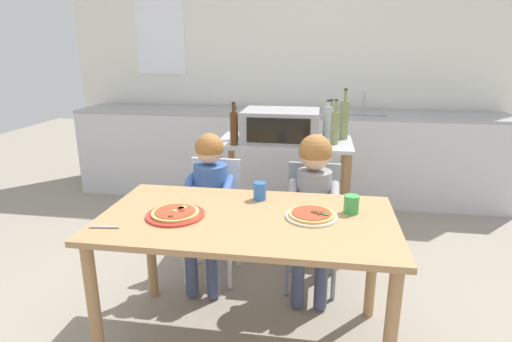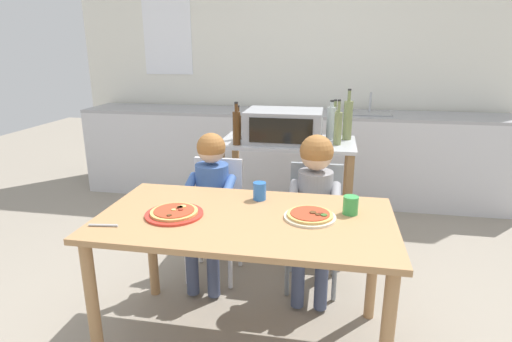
% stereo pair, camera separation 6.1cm
% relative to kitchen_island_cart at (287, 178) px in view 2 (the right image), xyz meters
% --- Properties ---
extents(ground_plane, '(10.96, 10.96, 0.00)m').
position_rel_kitchen_island_cart_xyz_m(ground_plane, '(-0.09, -0.06, -0.58)').
color(ground_plane, gray).
extents(back_wall_tiled, '(4.94, 0.13, 2.70)m').
position_rel_kitchen_island_cart_xyz_m(back_wall_tiled, '(-0.09, 1.65, 0.77)').
color(back_wall_tiled, white).
rests_on(back_wall_tiled, ground).
extents(kitchen_counter, '(4.45, 0.60, 1.11)m').
position_rel_kitchen_island_cart_xyz_m(kitchen_counter, '(-0.08, 1.24, -0.13)').
color(kitchen_counter, silver).
rests_on(kitchen_counter, ground).
extents(kitchen_island_cart, '(1.00, 0.55, 0.88)m').
position_rel_kitchen_island_cart_xyz_m(kitchen_island_cart, '(0.00, 0.00, 0.00)').
color(kitchen_island_cart, '#B7BABF').
rests_on(kitchen_island_cart, ground).
extents(toaster_oven, '(0.56, 0.41, 0.23)m').
position_rel_kitchen_island_cart_xyz_m(toaster_oven, '(-0.03, -0.02, 0.41)').
color(toaster_oven, '#999BA0').
rests_on(toaster_oven, kitchen_island_cart).
extents(bottle_dark_olive_oil, '(0.06, 0.06, 0.32)m').
position_rel_kitchen_island_cart_xyz_m(bottle_dark_olive_oil, '(0.36, -0.07, 0.42)').
color(bottle_dark_olive_oil, olive).
rests_on(bottle_dark_olive_oil, kitchen_island_cart).
extents(bottle_slim_sauce, '(0.07, 0.07, 0.30)m').
position_rel_kitchen_island_cart_xyz_m(bottle_slim_sauce, '(0.31, 0.11, 0.42)').
color(bottle_slim_sauce, '#ADB7B2').
rests_on(bottle_slim_sauce, kitchen_island_cart).
extents(bottle_squat_spirits, '(0.06, 0.06, 0.29)m').
position_rel_kitchen_island_cart_xyz_m(bottle_squat_spirits, '(0.34, 0.20, 0.41)').
color(bottle_squat_spirits, olive).
rests_on(bottle_squat_spirits, kitchen_island_cart).
extents(bottle_clear_vinegar, '(0.05, 0.05, 0.26)m').
position_rel_kitchen_island_cart_xyz_m(bottle_clear_vinegar, '(-0.38, -0.01, 0.40)').
color(bottle_clear_vinegar, '#4C2D14').
rests_on(bottle_clear_vinegar, kitchen_island_cart).
extents(bottle_brown_beer, '(0.06, 0.06, 0.31)m').
position_rel_kitchen_island_cart_xyz_m(bottle_brown_beer, '(-0.35, -0.20, 0.42)').
color(bottle_brown_beer, '#4C2D14').
rests_on(bottle_brown_beer, kitchen_island_cart).
extents(bottle_tall_green_wine, '(0.07, 0.07, 0.38)m').
position_rel_kitchen_island_cart_xyz_m(bottle_tall_green_wine, '(0.44, 0.13, 0.45)').
color(bottle_tall_green_wine, olive).
rests_on(bottle_tall_green_wine, kitchen_island_cart).
extents(dining_table, '(1.48, 0.80, 0.74)m').
position_rel_kitchen_island_cart_xyz_m(dining_table, '(-0.09, -1.15, 0.06)').
color(dining_table, '#AD7F51').
rests_on(dining_table, ground).
extents(dining_chair_left, '(0.36, 0.36, 0.81)m').
position_rel_kitchen_island_cart_xyz_m(dining_chair_left, '(-0.44, -0.46, -0.10)').
color(dining_chair_left, silver).
rests_on(dining_chair_left, ground).
extents(dining_chair_right, '(0.36, 0.36, 0.81)m').
position_rel_kitchen_island_cart_xyz_m(dining_chair_right, '(0.24, -0.48, -0.10)').
color(dining_chair_right, gray).
rests_on(dining_chair_right, ground).
extents(child_in_blue_striped_shirt, '(0.32, 0.42, 1.01)m').
position_rel_kitchen_island_cart_xyz_m(child_in_blue_striped_shirt, '(-0.44, -0.58, 0.07)').
color(child_in_blue_striped_shirt, '#424C6B').
rests_on(child_in_blue_striped_shirt, ground).
extents(child_in_grey_shirt, '(0.32, 0.42, 1.03)m').
position_rel_kitchen_island_cart_xyz_m(child_in_grey_shirt, '(0.24, -0.59, 0.10)').
color(child_in_grey_shirt, '#424C6B').
rests_on(child_in_grey_shirt, ground).
extents(pizza_plate_red_rimmed, '(0.29, 0.29, 0.03)m').
position_rel_kitchen_island_cart_xyz_m(pizza_plate_red_rimmed, '(-0.44, -1.20, 0.17)').
color(pizza_plate_red_rimmed, red).
rests_on(pizza_plate_red_rimmed, dining_table).
extents(pizza_plate_cream, '(0.26, 0.26, 0.03)m').
position_rel_kitchen_island_cart_xyz_m(pizza_plate_cream, '(0.24, -1.12, 0.17)').
color(pizza_plate_cream, beige).
rests_on(pizza_plate_cream, dining_table).
extents(drinking_cup_blue, '(0.07, 0.07, 0.10)m').
position_rel_kitchen_island_cart_xyz_m(drinking_cup_blue, '(-0.06, -0.90, 0.21)').
color(drinking_cup_blue, blue).
rests_on(drinking_cup_blue, dining_table).
extents(drinking_cup_green, '(0.08, 0.08, 0.09)m').
position_rel_kitchen_island_cart_xyz_m(drinking_cup_green, '(0.44, -1.02, 0.20)').
color(drinking_cup_green, green).
rests_on(drinking_cup_green, dining_table).
extents(serving_spoon, '(0.14, 0.03, 0.01)m').
position_rel_kitchen_island_cart_xyz_m(serving_spoon, '(-0.72, -1.40, 0.16)').
color(serving_spoon, '#B7BABF').
rests_on(serving_spoon, dining_table).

